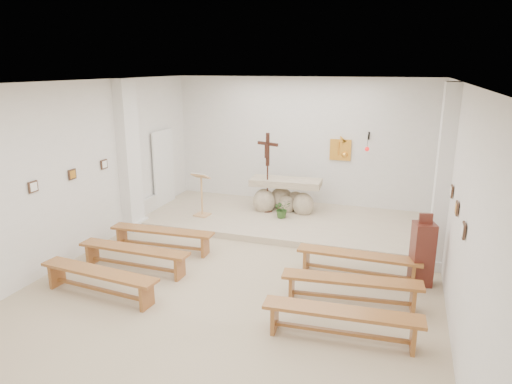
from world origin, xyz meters
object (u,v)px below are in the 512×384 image
(altar, at_px, (285,197))
(lectern, at_px, (201,194))
(crucifix_stand, at_px, (267,167))
(bench_left_third, at_px, (99,277))
(donation_pedestal, at_px, (422,253))
(bench_left_front, at_px, (162,235))
(bench_right_front, at_px, (358,260))
(bench_left_second, at_px, (134,253))
(bench_right_second, at_px, (351,285))
(bench_right_third, at_px, (342,318))

(altar, xyz_separation_m, lectern, (-1.85, -1.07, 0.20))
(crucifix_stand, relative_size, bench_left_third, 0.90)
(altar, height_order, bench_left_third, altar)
(donation_pedestal, relative_size, bench_left_front, 0.59)
(altar, xyz_separation_m, crucifix_stand, (-0.40, -0.21, 0.82))
(altar, relative_size, lectern, 1.62)
(bench_right_front, bearing_deg, lectern, 154.56)
(bench_left_second, bearing_deg, altar, 66.76)
(bench_right_second, distance_m, bench_right_third, 1.05)
(lectern, bearing_deg, altar, 36.64)
(bench_right_front, bearing_deg, crucifix_stand, 133.25)
(lectern, distance_m, crucifix_stand, 1.79)
(crucifix_stand, bearing_deg, bench_right_front, -25.94)
(bench_right_front, bearing_deg, donation_pedestal, 5.60)
(bench_left_second, bearing_deg, bench_right_second, 0.96)
(lectern, bearing_deg, bench_right_third, -38.47)
(bench_left_front, height_order, bench_right_second, same)
(bench_left_front, relative_size, bench_left_third, 1.00)
(altar, distance_m, lectern, 2.14)
(donation_pedestal, height_order, bench_right_third, donation_pedestal)
(donation_pedestal, relative_size, bench_right_third, 0.59)
(crucifix_stand, height_order, bench_right_front, crucifix_stand)
(bench_left_second, height_order, bench_right_second, same)
(lectern, distance_m, donation_pedestal, 5.46)
(lectern, relative_size, bench_left_front, 0.50)
(bench_left_front, bearing_deg, bench_right_second, -17.15)
(bench_right_second, relative_size, bench_left_third, 1.00)
(bench_right_second, relative_size, bench_right_third, 1.00)
(donation_pedestal, distance_m, bench_right_third, 2.45)
(bench_left_front, bearing_deg, altar, 56.22)
(crucifix_stand, xyz_separation_m, bench_left_front, (-1.43, -2.83, -0.97))
(bench_left_front, bearing_deg, bench_left_second, -92.63)
(altar, height_order, bench_left_front, altar)
(altar, xyz_separation_m, bench_left_second, (-1.84, -4.09, -0.15))
(bench_right_front, xyz_separation_m, bench_right_third, (0.00, -2.10, 0.00))
(donation_pedestal, xyz_separation_m, bench_right_second, (-1.08, -1.14, -0.23))
(crucifix_stand, height_order, bench_right_second, crucifix_stand)
(bench_left_front, bearing_deg, donation_pedestal, -1.56)
(lectern, relative_size, crucifix_stand, 0.55)
(lectern, relative_size, bench_right_second, 0.50)
(donation_pedestal, height_order, bench_left_second, donation_pedestal)
(bench_right_front, distance_m, bench_right_second, 1.05)
(crucifix_stand, bearing_deg, donation_pedestal, -15.18)
(lectern, distance_m, bench_left_third, 4.08)
(altar, distance_m, bench_left_second, 4.48)
(altar, height_order, bench_left_second, altar)
(crucifix_stand, xyz_separation_m, bench_right_front, (2.61, -2.83, -0.97))
(crucifix_stand, height_order, bench_left_third, crucifix_stand)
(lectern, distance_m, bench_right_front, 4.52)
(lectern, height_order, bench_left_front, lectern)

